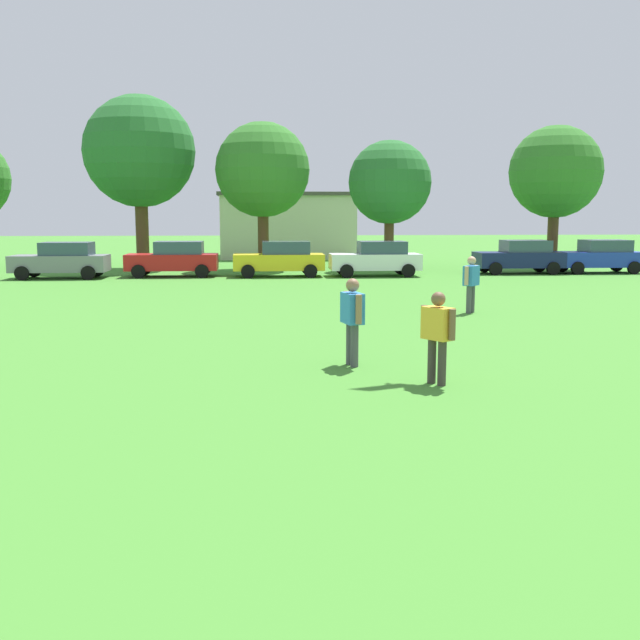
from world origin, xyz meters
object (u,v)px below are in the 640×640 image
Objects in this scene: parked_car_white_3 at (376,258)px; tree_far_right at (555,172)px; parked_car_red_1 at (174,259)px; parked_car_navy_4 at (520,257)px; adult_bystander at (438,330)px; bystander_midfield at (352,314)px; parked_car_yellow_2 at (281,259)px; parked_car_blue_5 at (600,256)px; parked_car_gray_0 at (62,260)px; bystander_near_trees at (471,279)px; tree_left at (140,152)px; tree_center at (263,170)px; tree_right at (390,183)px.

tree_far_right is (10.40, 4.08, 4.35)m from parked_car_white_3.
parked_car_red_1 and parked_car_navy_4 have the same top height.
adult_bystander is 0.95× the size of bystander_midfield.
parked_car_yellow_2 is 16.28m from parked_car_blue_5.
parked_car_gray_0 is 22.24m from parked_car_navy_4.
adult_bystander is at bearing 83.39° from parked_car_white_3.
parked_car_gray_0 is at bearing -91.34° from bystander_near_trees.
tree_left reaches higher than bystander_midfield.
tree_far_right is at bearing -170.71° from parked_car_gray_0.
tree_center is (-1.52, 25.60, 4.27)m from bystander_midfield.
parked_car_yellow_2 is 0.46× the size of tree_left.
parked_car_blue_5 is at bearing -175.12° from parked_car_white_3.
bystander_near_trees is (3.28, 9.08, 0.05)m from adult_bystander.
tree_left reaches higher than tree_right.
parked_car_gray_0 is 16.94m from tree_right.
parked_car_yellow_2 is at bearing -2.05° from parked_car_white_3.
parked_car_blue_5 is 17.99m from tree_center.
parked_car_gray_0 is 10.15m from parked_car_yellow_2.
parked_car_yellow_2 is 0.55× the size of tree_center.
bystander_near_trees reaches higher than parked_car_navy_4.
parked_car_blue_5 is at bearing -68.08° from tree_far_right.
parked_car_navy_4 is (22.22, 0.98, 0.00)m from parked_car_gray_0.
tree_right is (13.27, -2.07, -1.67)m from tree_left.
parked_car_yellow_2 is (10.15, 0.20, 0.00)m from parked_car_gray_0.
tree_far_right is (20.09, 3.52, 4.35)m from parked_car_red_1.
bystander_near_trees is 20.46m from parked_car_gray_0.
parked_car_white_3 reaches higher than adult_bystander.
tree_left is at bearing -175.78° from bystander_midfield.
parked_car_gray_0 is 0.63× the size of tree_right.
tree_left is (-8.11, 26.78, 5.27)m from bystander_midfield.
tree_far_right reaches higher than adult_bystander.
tree_far_right is (-1.24, 3.09, 4.35)m from parked_car_blue_5.
parked_car_gray_0 is at bearing 1.13° from parked_car_yellow_2.
bystander_near_trees reaches higher than parked_car_blue_5.
adult_bystander is at bearing -84.19° from tree_center.
tree_far_right is (25.16, 4.11, 4.35)m from parked_car_gray_0.
parked_car_gray_0 is 1.00× the size of parked_car_navy_4.
tree_center reaches higher than parked_car_navy_4.
bystander_near_trees reaches higher than parked_car_gray_0.
parked_car_navy_4 reaches higher than adult_bystander.
parked_car_yellow_2 is at bearing -178.87° from parked_car_gray_0.
tree_left is (-12.64, 19.40, 5.27)m from bystander_near_trees.
bystander_near_trees is at bearing 138.95° from parked_car_gray_0.
parked_car_gray_0 is 1.00× the size of parked_car_blue_5.
tree_far_right is at bearing -165.39° from parked_car_yellow_2.
tree_right is (10.99, 3.29, 3.76)m from parked_car_red_1.
bystander_midfield is 0.22× the size of tree_center.
tree_right reaches higher than adult_bystander.
parked_car_red_1 is 5.09m from parked_car_yellow_2.
tree_center is at bearing -16.47° from parked_car_navy_4.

